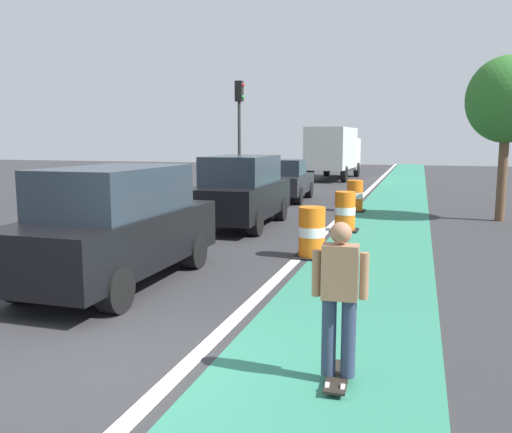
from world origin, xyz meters
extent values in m
plane|color=#2D2D30|center=(0.00, 0.00, 0.00)|extent=(100.00, 100.00, 0.00)
cube|color=#2D755B|center=(2.40, 12.00, 0.00)|extent=(2.50, 80.00, 0.01)
cube|color=silver|center=(0.90, 12.00, 0.01)|extent=(0.20, 80.00, 0.01)
cube|color=black|center=(2.58, 0.35, 0.07)|extent=(0.26, 0.81, 0.02)
cylinder|color=silver|center=(2.66, 0.09, 0.06)|extent=(0.05, 0.11, 0.11)
cylinder|color=silver|center=(2.51, 0.09, 0.06)|extent=(0.05, 0.11, 0.11)
cylinder|color=silver|center=(2.64, 0.61, 0.06)|extent=(0.05, 0.11, 0.11)
cylinder|color=silver|center=(2.49, 0.61, 0.06)|extent=(0.05, 0.11, 0.11)
cylinder|color=#2D3851|center=(2.68, 0.36, 0.49)|extent=(0.15, 0.15, 0.82)
cylinder|color=#2D3851|center=(2.48, 0.35, 0.49)|extent=(0.15, 0.15, 0.82)
cube|color=#9E7051|center=(2.58, 0.35, 1.18)|extent=(0.37, 0.24, 0.56)
cylinder|color=#9E7051|center=(2.82, 0.36, 1.15)|extent=(0.09, 0.09, 0.48)
cylinder|color=#9E7051|center=(2.34, 0.34, 1.15)|extent=(0.09, 0.09, 0.48)
sphere|color=#9E7051|center=(2.58, 0.35, 1.58)|extent=(0.22, 0.22, 0.22)
cube|color=black|center=(-1.67, 3.07, 0.79)|extent=(1.85, 4.60, 0.90)
cube|color=#232D38|center=(-1.67, 3.07, 1.64)|extent=(1.63, 2.86, 0.80)
cylinder|color=black|center=(-2.50, 4.50, 0.34)|extent=(0.28, 0.68, 0.68)
cylinder|color=black|center=(-0.86, 4.50, 0.34)|extent=(0.28, 0.68, 0.68)
cylinder|color=black|center=(-2.49, 1.65, 0.34)|extent=(0.28, 0.68, 0.68)
cylinder|color=black|center=(-0.85, 1.65, 0.34)|extent=(0.28, 0.68, 0.68)
cube|color=black|center=(-1.60, 9.63, 0.79)|extent=(1.92, 4.63, 0.90)
cube|color=#232D38|center=(-1.60, 9.63, 1.64)|extent=(1.67, 2.88, 0.80)
cylinder|color=black|center=(-2.45, 11.04, 0.34)|extent=(0.29, 0.69, 0.68)
cylinder|color=black|center=(-0.81, 11.07, 0.34)|extent=(0.29, 0.69, 0.68)
cylinder|color=black|center=(-2.39, 8.18, 0.34)|extent=(0.29, 0.69, 0.68)
cylinder|color=black|center=(-0.75, 8.21, 0.34)|extent=(0.29, 0.69, 0.68)
cube|color=black|center=(-2.05, 16.47, 0.70)|extent=(2.00, 4.17, 0.72)
cube|color=#232D38|center=(-2.04, 16.22, 1.38)|extent=(1.69, 1.78, 0.64)
cylinder|color=black|center=(-2.92, 17.70, 0.34)|extent=(0.31, 0.69, 0.68)
cylinder|color=black|center=(-1.28, 17.77, 0.34)|extent=(0.31, 0.69, 0.68)
cylinder|color=black|center=(-2.82, 15.16, 0.34)|extent=(0.31, 0.69, 0.68)
cylinder|color=black|center=(-1.18, 15.23, 0.34)|extent=(0.31, 0.69, 0.68)
cylinder|color=orange|center=(1.16, 6.11, 0.25)|extent=(0.56, 0.56, 0.42)
cylinder|color=white|center=(1.16, 6.11, 0.57)|extent=(0.57, 0.57, 0.21)
cylinder|color=orange|center=(1.16, 6.11, 0.88)|extent=(0.56, 0.56, 0.42)
cube|color=black|center=(1.16, 6.11, 0.02)|extent=(0.73, 0.73, 0.04)
cylinder|color=orange|center=(1.37, 9.69, 0.25)|extent=(0.56, 0.56, 0.42)
cylinder|color=white|center=(1.37, 9.69, 0.57)|extent=(0.57, 0.57, 0.21)
cylinder|color=orange|center=(1.37, 9.69, 0.88)|extent=(0.56, 0.56, 0.42)
cube|color=black|center=(1.37, 9.69, 0.02)|extent=(0.73, 0.73, 0.04)
cylinder|color=orange|center=(1.15, 13.90, 0.25)|extent=(0.56, 0.56, 0.42)
cylinder|color=white|center=(1.15, 13.90, 0.57)|extent=(0.57, 0.57, 0.21)
cylinder|color=orange|center=(1.15, 13.90, 0.88)|extent=(0.56, 0.56, 0.42)
cube|color=black|center=(1.15, 13.90, 0.02)|extent=(0.73, 0.73, 0.04)
cube|color=beige|center=(-1.96, 28.16, 1.98)|extent=(2.47, 5.67, 2.50)
cube|color=silver|center=(-1.84, 32.01, 1.53)|extent=(2.26, 1.97, 2.10)
cylinder|color=black|center=(-2.88, 31.84, 0.48)|extent=(0.33, 0.97, 0.96)
cylinder|color=black|center=(-0.82, 31.78, 0.48)|extent=(0.33, 0.97, 0.96)
cylinder|color=black|center=(-3.03, 26.79, 0.48)|extent=(0.33, 0.97, 0.96)
cylinder|color=black|center=(-0.97, 26.73, 0.48)|extent=(0.33, 0.97, 0.96)
cylinder|color=#2D2D2D|center=(-4.60, 18.19, 2.10)|extent=(0.14, 0.14, 4.20)
cube|color=black|center=(-4.60, 18.19, 4.65)|extent=(0.32, 0.32, 0.90)
sphere|color=red|center=(-4.43, 18.19, 4.91)|extent=(0.16, 0.16, 0.16)
sphere|color=green|center=(-4.43, 18.19, 4.39)|extent=(0.16, 0.16, 0.16)
cylinder|color=brown|center=(5.72, 12.94, 1.30)|extent=(0.28, 0.28, 2.60)
ellipsoid|color=#2D6B28|center=(5.72, 12.94, 3.70)|extent=(2.40, 2.40, 2.60)
camera|label=1|loc=(3.30, -4.89, 2.50)|focal=37.37mm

